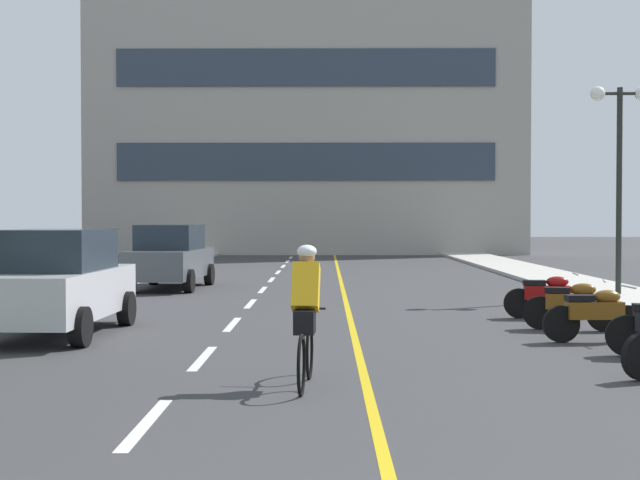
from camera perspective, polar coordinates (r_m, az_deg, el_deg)
The scene contains 23 objects.
ground_plane at distance 23.63m, azimuth 0.94°, elevation -3.45°, with size 140.00×140.00×0.00m, color #38383A.
curb_left at distance 27.51m, azimuth -14.32°, elevation -2.68°, with size 2.40×72.00×0.12m, color #B7B2A8.
curb_right at distance 27.63m, azimuth 15.99°, elevation -2.67°, with size 2.40×72.00×0.12m, color #B7B2A8.
lane_dash_1 at distance 8.95m, azimuth -11.22°, elevation -11.57°, with size 0.14×2.20×0.01m, color silver.
lane_dash_2 at distance 12.82m, azimuth -7.60°, elevation -7.60°, with size 0.14×2.20×0.01m, color silver.
lane_dash_3 at distance 16.76m, azimuth -5.70°, elevation -5.46°, with size 0.14×2.20×0.01m, color silver.
lane_dash_4 at distance 20.71m, azimuth -4.53°, elevation -4.14°, with size 0.14×2.20×0.01m, color silver.
lane_dash_5 at distance 24.69m, azimuth -3.74°, elevation -3.24°, with size 0.14×2.20×0.01m, color silver.
lane_dash_6 at distance 28.67m, azimuth -3.17°, elevation -2.59°, with size 0.14×2.20×0.01m, color silver.
lane_dash_7 at distance 32.65m, azimuth -2.74°, elevation -2.10°, with size 0.14×2.20×0.01m, color silver.
lane_dash_8 at distance 36.64m, azimuth -2.40°, elevation -1.71°, with size 0.14×2.20×0.01m, color silver.
lane_dash_9 at distance 40.63m, azimuth -2.13°, elevation -1.40°, with size 0.14×2.20×0.01m, color silver.
lane_dash_10 at distance 44.62m, azimuth -1.91°, elevation -1.15°, with size 0.14×2.20×0.01m, color silver.
lane_dash_11 at distance 48.61m, azimuth -1.72°, elevation -0.94°, with size 0.14×2.20×0.01m, color silver.
centre_line_yellow at distance 26.62m, azimuth 1.41°, elevation -2.90°, with size 0.12×66.00×0.01m, color gold.
office_building at distance 51.06m, azimuth -0.85°, elevation 8.67°, with size 24.33×6.33×16.89m.
street_lamp_mid at distance 23.20m, azimuth 18.86°, elevation 6.01°, with size 1.46×0.36×5.17m.
parked_car_near at distance 15.73m, azimuth -16.73°, elevation -2.63°, with size 2.02×4.25×1.82m.
parked_car_mid at distance 25.39m, azimuth -9.69°, elevation -1.06°, with size 2.13×4.30×1.82m.
motorcycle_5 at distance 14.93m, azimuth 17.44°, elevation -4.56°, with size 1.70×0.60×0.92m.
motorcycle_6 at distance 16.38m, azimuth 16.05°, elevation -4.02°, with size 1.67×0.70×0.92m.
motorcycle_7 at distance 18.15m, azimuth 14.55°, elevation -3.48°, with size 1.70×0.60×0.92m.
cyclist_rider at distance 10.51m, azimuth -0.94°, elevation -4.71°, with size 0.42×1.77×1.71m.
Camera 1 is at (-0.24, -2.54, 2.01)m, focal length 49.33 mm.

